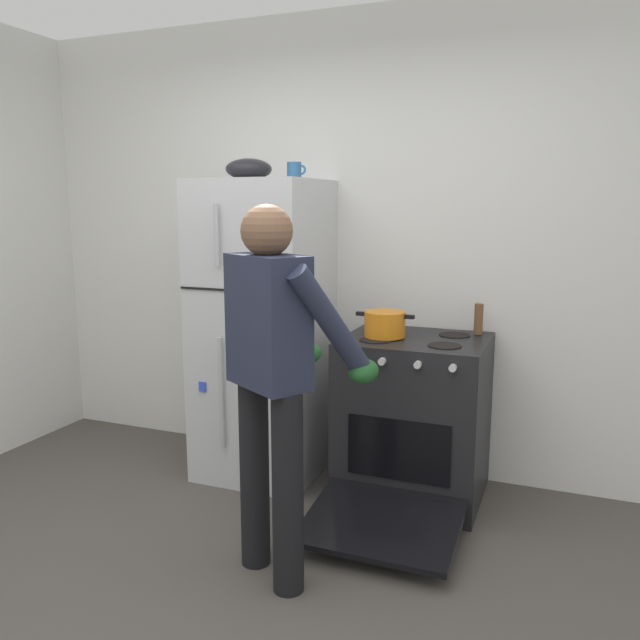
{
  "coord_description": "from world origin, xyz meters",
  "views": [
    {
      "loc": [
        1.22,
        -1.74,
        1.6
      ],
      "look_at": [
        0.01,
        1.32,
        1.0
      ],
      "focal_mm": 35.89,
      "sensor_mm": 36.0,
      "label": 1
    }
  ],
  "objects": [
    {
      "name": "pepper_mill",
      "position": [
        0.76,
        1.77,
        0.98
      ],
      "size": [
        0.05,
        0.05,
        0.17
      ],
      "primitive_type": "cylinder",
      "color": "brown",
      "rests_on": "stove_range"
    },
    {
      "name": "mixing_bowl",
      "position": [
        -0.53,
        1.57,
        1.79
      ],
      "size": [
        0.26,
        0.26,
        0.12
      ],
      "primitive_type": "ellipsoid",
      "color": "black",
      "rests_on": "refrigerator"
    },
    {
      "name": "stove_range",
      "position": [
        0.46,
        1.55,
        0.44
      ],
      "size": [
        0.76,
        1.21,
        0.9
      ],
      "color": "black",
      "rests_on": "ground"
    },
    {
      "name": "coffee_mug",
      "position": [
        -0.26,
        1.62,
        1.78
      ],
      "size": [
        0.11,
        0.08,
        0.1
      ],
      "color": "#2D6093",
      "rests_on": "refrigerator"
    },
    {
      "name": "kitchen_wall_back",
      "position": [
        0.0,
        1.95,
        1.35
      ],
      "size": [
        6.0,
        0.1,
        2.7
      ],
      "primitive_type": "cube",
      "color": "white",
      "rests_on": "ground"
    },
    {
      "name": "person_cook",
      "position": [
        0.11,
        0.58,
        0.95
      ],
      "size": [
        0.64,
        0.67,
        1.6
      ],
      "color": "black",
      "rests_on": "ground"
    },
    {
      "name": "refrigerator",
      "position": [
        -0.45,
        1.57,
        0.87
      ],
      "size": [
        0.68,
        0.72,
        1.74
      ],
      "color": "silver",
      "rests_on": "ground"
    },
    {
      "name": "red_pot",
      "position": [
        0.3,
        1.52,
        0.96
      ],
      "size": [
        0.32,
        0.22,
        0.14
      ],
      "color": "orange",
      "rests_on": "stove_range"
    }
  ]
}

